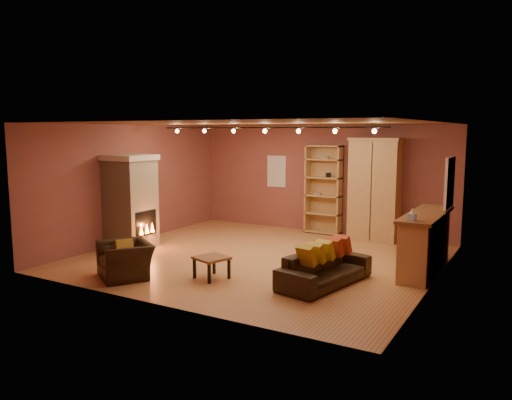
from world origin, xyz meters
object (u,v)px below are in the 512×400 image
Objects in this scene: bookcase at (324,189)px; loveseat at (325,262)px; armoire at (375,189)px; coffee_table at (212,260)px; bar_counter at (425,242)px; fireplace at (131,202)px; armchair at (125,254)px.

bookcase is 1.13× the size of loveseat.
armoire is 3.71× the size of coffee_table.
bookcase is 0.97× the size of bar_counter.
bookcase is at bearing 141.23° from bar_counter.
bar_counter reaches higher than loveseat.
fireplace is 3.28m from coffee_table.
armoire reaches higher than bar_counter.
armoire is 4.99m from coffee_table.
loveseat is 1.70× the size of armchair.
armoire is at bearing 16.57° from loveseat.
fireplace is 4.97m from loveseat.
armchair is at bearing -48.82° from fireplace.
loveseat is (-1.33, -1.70, -0.18)m from bar_counter.
armoire is at bearing 71.20° from coffee_table.
armchair is (-4.64, -3.11, -0.14)m from bar_counter.
bookcase is at bearing 87.75° from coffee_table.
fireplace is 1.79× the size of armchair.
loveseat is 3.60m from armchair.
loveseat is 3.01× the size of coffee_table.
bar_counter is 5.59m from armchair.
fireplace is 1.05× the size of loveseat.
coffee_table is (-1.90, -0.69, -0.05)m from loveseat.
armchair is (-3.31, -1.41, 0.04)m from loveseat.
bar_counter is (3.05, -2.45, -0.59)m from bookcase.
loveseat is (0.32, -3.95, -0.85)m from armoire.
armoire is 2.10× the size of armchair.
bookcase is 3.95m from bar_counter.
fireplace reaches higher than armchair.
coffee_table is at bearing 59.78° from armchair.
armchair reaches higher than loveseat.
coffee_table is at bearing -143.56° from bar_counter.
fireplace is at bearing 97.01° from loveseat.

